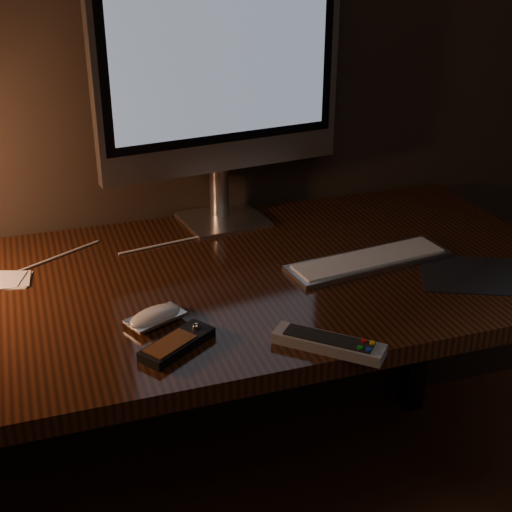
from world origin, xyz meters
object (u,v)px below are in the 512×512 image
object	(u,v)px
mouse	(156,318)
media_remote	(177,343)
desk	(204,315)
monitor	(221,71)
keyboard	(369,260)
tv_remote	(329,343)

from	to	relation	value
mouse	media_remote	bearing A→B (deg)	-102.86
desk	mouse	distance (m)	0.30
monitor	keyboard	world-z (taller)	monitor
monitor	tv_remote	distance (m)	0.73
desk	keyboard	size ratio (longest dim) A/B	4.16
monitor	mouse	bearing A→B (deg)	-128.50
keyboard	media_remote	xyz separation A→B (m)	(-0.49, -0.21, 0.00)
desk	tv_remote	bearing A→B (deg)	-72.58
monitor	keyboard	bearing A→B (deg)	-61.77
desk	monitor	distance (m)	0.57
keyboard	media_remote	bearing A→B (deg)	-164.12
monitor	desk	bearing A→B (deg)	-124.79
desk	tv_remote	xyz separation A→B (m)	(0.13, -0.41, 0.14)
monitor	media_remote	distance (m)	0.70
keyboard	tv_remote	xyz separation A→B (m)	(-0.23, -0.30, 0.00)
desk	tv_remote	size ratio (longest dim) A/B	8.68
keyboard	mouse	distance (m)	0.52
mouse	keyboard	bearing A→B (deg)	-11.77
monitor	tv_remote	xyz separation A→B (m)	(0.01, -0.63, -0.37)
mouse	tv_remote	world-z (taller)	tv_remote
media_remote	tv_remote	distance (m)	0.27
keyboard	media_remote	distance (m)	0.53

